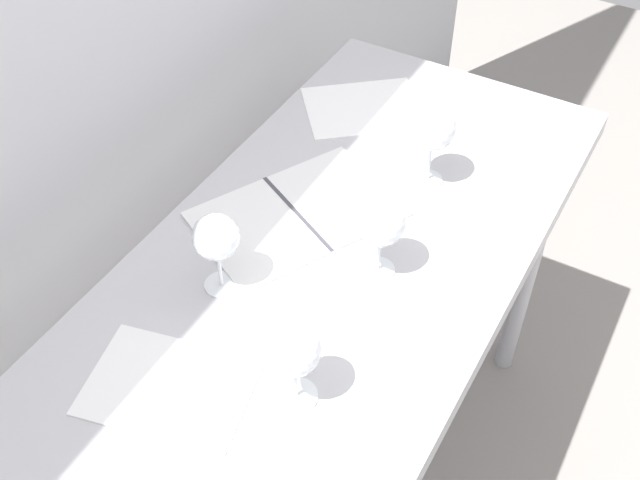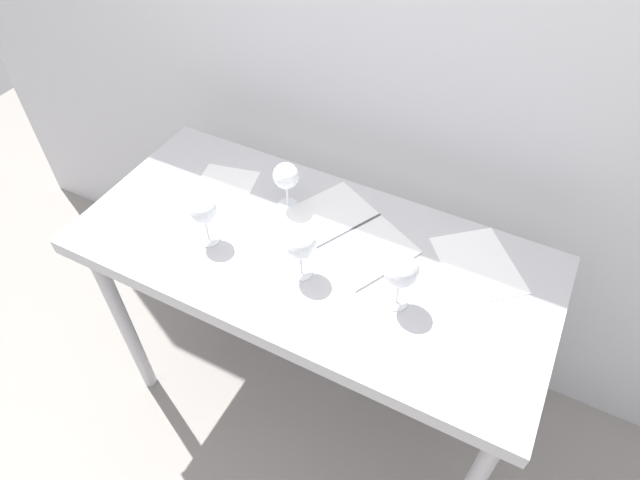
{
  "view_description": "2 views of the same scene",
  "coord_description": "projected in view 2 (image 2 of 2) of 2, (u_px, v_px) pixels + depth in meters",
  "views": [
    {
      "loc": [
        -0.88,
        -0.49,
        1.94
      ],
      "look_at": [
        0.0,
        0.01,
        0.93
      ],
      "focal_mm": 44.35,
      "sensor_mm": 36.0,
      "label": 1
    },
    {
      "loc": [
        0.51,
        -0.94,
        2.07
      ],
      "look_at": [
        0.02,
        0.01,
        0.94
      ],
      "focal_mm": 30.48,
      "sensor_mm": 36.0,
      "label": 2
    }
  ],
  "objects": [
    {
      "name": "ground_plane",
      "position": [
        315.0,
        395.0,
        2.23
      ],
      "size": [
        6.0,
        6.0,
        0.0
      ],
      "primitive_type": "plane",
      "color": "gray"
    },
    {
      "name": "wine_glass_near_right",
      "position": [
        401.0,
        272.0,
        1.35
      ],
      "size": [
        0.09,
        0.09,
        0.18
      ],
      "color": "white",
      "rests_on": "steel_counter"
    },
    {
      "name": "wine_glass_near_left",
      "position": [
        203.0,
        211.0,
        1.52
      ],
      "size": [
        0.08,
        0.08,
        0.16
      ],
      "color": "white",
      "rests_on": "steel_counter"
    },
    {
      "name": "open_notebook",
      "position": [
        349.0,
        232.0,
        1.62
      ],
      "size": [
        0.45,
        0.39,
        0.01
      ],
      "rotation": [
        0.0,
        0.0,
        -0.47
      ],
      "color": "white",
      "rests_on": "steel_counter"
    },
    {
      "name": "back_wall",
      "position": [
        389.0,
        46.0,
        1.59
      ],
      "size": [
        3.8,
        0.04,
        2.6
      ],
      "primitive_type": "cube",
      "color": "silver",
      "rests_on": "ground_plane"
    },
    {
      "name": "tasting_sheet_lower",
      "position": [
        221.0,
        193.0,
        1.74
      ],
      "size": [
        0.24,
        0.29,
        0.0
      ],
      "primitive_type": "cube",
      "rotation": [
        0.0,
        0.0,
        0.23
      ],
      "color": "white",
      "rests_on": "steel_counter"
    },
    {
      "name": "wine_glass_near_center",
      "position": [
        300.0,
        244.0,
        1.43
      ],
      "size": [
        0.09,
        0.09,
        0.17
      ],
      "color": "white",
      "rests_on": "steel_counter"
    },
    {
      "name": "tasting_sheet_upper",
      "position": [
        478.0,
        265.0,
        1.53
      ],
      "size": [
        0.32,
        0.32,
        0.0
      ],
      "primitive_type": "cube",
      "rotation": [
        0.0,
        0.0,
        0.7
      ],
      "color": "white",
      "rests_on": "steel_counter"
    },
    {
      "name": "wine_glass_far_left",
      "position": [
        286.0,
        177.0,
        1.62
      ],
      "size": [
        0.08,
        0.08,
        0.16
      ],
      "color": "white",
      "rests_on": "steel_counter"
    },
    {
      "name": "steel_counter",
      "position": [
        312.0,
        272.0,
        1.65
      ],
      "size": [
        1.4,
        0.65,
        0.9
      ],
      "color": "#B6B6BB",
      "rests_on": "ground_plane"
    }
  ]
}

